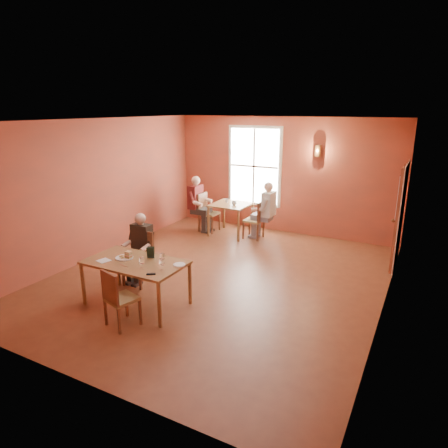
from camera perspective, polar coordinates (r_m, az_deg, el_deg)
The scene contains 30 objects.
ground at distance 7.91m, azimuth -0.68°, elevation -7.68°, with size 6.00×7.00×0.01m, color brown.
wall_back at distance 10.58m, azimuth 8.42°, elevation 6.83°, with size 6.00×0.04×3.00m, color brown.
wall_front at distance 4.80m, azimuth -21.19°, elevation -5.92°, with size 6.00×0.04×3.00m, color brown.
wall_left at distance 9.21m, azimuth -17.41°, elevation 4.84°, with size 0.04×7.00×3.00m, color brown.
wall_right at distance 6.59m, azimuth 22.85°, elevation -0.13°, with size 0.04×7.00×3.00m, color brown.
ceiling at distance 7.23m, azimuth -0.76°, elevation 14.59°, with size 6.00×7.00×0.04m, color white.
window at distance 10.79m, azimuth 4.34°, elevation 8.22°, with size 1.36×0.10×1.96m, color white.
door at distance 8.93m, azimuth 23.63°, elevation 0.88°, with size 0.12×1.04×2.10m, color maroon.
wall_sconce at distance 10.13m, azimuth 13.27°, elevation 10.15°, with size 0.16×0.16×0.28m, color brown.
main_table at distance 6.93m, azimuth -12.40°, elevation -8.22°, with size 1.66×0.93×0.78m, color brown, non-canonical shape.
chair_diner_main at distance 7.64m, azimuth -12.22°, elevation -4.93°, with size 0.44×0.44×1.00m, color brown, non-canonical shape.
diner_main at distance 7.57m, azimuth -12.43°, elevation -4.03°, with size 0.51×0.51×1.27m, color #38291D, non-canonical shape.
chair_empty at distance 6.32m, azimuth -14.40°, elevation -10.14°, with size 0.41×0.41×0.93m, color #532818, non-canonical shape.
plate_food at distance 6.94m, azimuth -14.06°, elevation -4.63°, with size 0.30×0.30×0.04m, color silver.
sandwich at distance 6.89m, azimuth -13.48°, elevation -4.42°, with size 0.09×0.09×0.11m, color tan.
goblet_a at distance 6.54m, azimuth -8.81°, elevation -4.90°, with size 0.08×0.08×0.20m, color white, non-canonical shape.
goblet_b at distance 6.32m, azimuth -8.87°, elevation -5.63°, with size 0.08×0.08×0.21m, color white, non-canonical shape.
goblet_c at distance 6.43m, azimuth -11.69°, elevation -5.42°, with size 0.08×0.08×0.20m, color white, non-canonical shape.
menu_stand at distance 6.84m, azimuth -10.44°, elevation -4.02°, with size 0.12×0.06×0.20m, color black.
knife at distance 6.63m, azimuth -14.14°, elevation -5.81°, with size 0.20×0.02×0.00m, color white.
napkin at distance 6.93m, azimuth -16.82°, elevation -5.02°, with size 0.19×0.19×0.01m, color white.
side_plate at distance 6.50m, azimuth -6.41°, elevation -5.80°, with size 0.20×0.20×0.02m, color white.
sunglasses at distance 6.22m, azimuth -10.39°, elevation -7.04°, with size 0.14×0.04×0.02m, color black.
second_table at distance 10.40m, azimuth 0.98°, elevation 0.70°, with size 0.93×0.93×0.82m, color brown, non-canonical shape.
chair_diner_white at distance 10.11m, azimuth 4.27°, elevation 0.65°, with size 0.43×0.43×0.98m, color brown, non-canonical shape.
diner_white at distance 10.05m, azimuth 4.45°, elevation 1.81°, with size 0.56×0.56×1.41m, color silver, non-canonical shape.
chair_diner_maroon at distance 10.67m, azimuth -2.14°, elevation 1.65°, with size 0.45×0.45×1.02m, color #3E1E10, non-canonical shape.
diner_maroon at distance 10.64m, azimuth -2.29°, elevation 2.73°, with size 0.57×0.57×1.43m, color maroon, non-canonical shape.
cup_a at distance 10.15m, azimuth 1.47°, elevation 2.99°, with size 0.13×0.13×0.10m, color white.
cup_b at distance 10.44m, azimuth 0.36°, elevation 3.37°, with size 0.10×0.10×0.09m, color white.
Camera 1 is at (3.45, -6.35, 3.23)m, focal length 32.00 mm.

